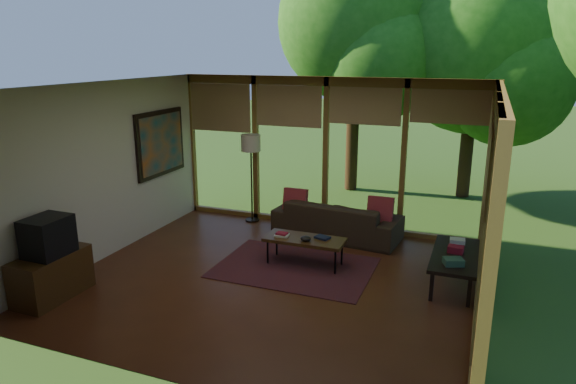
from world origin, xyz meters
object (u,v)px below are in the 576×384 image
at_px(floor_lamp, 251,148).
at_px(sofa, 337,219).
at_px(television, 48,236).
at_px(coffee_table, 305,240).
at_px(side_console, 455,257).
at_px(media_cabinet, 52,276).

bearing_deg(floor_lamp, sofa, -8.55).
xyz_separation_m(sofa, floor_lamp, (-1.74, 0.26, 1.09)).
distance_m(sofa, floor_lamp, 2.07).
xyz_separation_m(television, floor_lamp, (1.09, 3.79, 0.56)).
bearing_deg(coffee_table, television, -141.01).
distance_m(sofa, television, 4.55).
distance_m(floor_lamp, side_console, 4.17).
height_order(television, side_console, television).
xyz_separation_m(floor_lamp, coffee_table, (1.62, -1.60, -1.01)).
height_order(media_cabinet, floor_lamp, floor_lamp).
bearing_deg(sofa, side_console, 154.40).
xyz_separation_m(sofa, television, (-2.83, -3.53, 0.53)).
xyz_separation_m(sofa, media_cabinet, (-2.85, -3.53, -0.02)).
relative_size(floor_lamp, coffee_table, 1.38).
bearing_deg(floor_lamp, coffee_table, -44.60).
bearing_deg(media_cabinet, television, 0.00).
bearing_deg(media_cabinet, side_console, 25.12).
bearing_deg(floor_lamp, side_console, -21.79).
height_order(sofa, media_cabinet, sofa).
relative_size(media_cabinet, television, 1.82).
xyz_separation_m(media_cabinet, side_console, (4.87, 2.28, 0.11)).
relative_size(television, coffee_table, 0.46).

